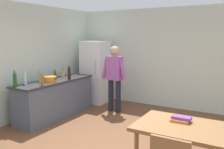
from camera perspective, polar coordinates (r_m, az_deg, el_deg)
ground_plane at (r=4.49m, az=-0.52°, el=-16.64°), size 14.00×14.00×0.00m
wall_back at (r=6.83m, az=12.39°, el=3.78°), size 6.40×0.12×2.70m
wall_left at (r=5.97m, az=-21.55°, el=2.66°), size 0.12×5.60×2.70m
kitchen_counter at (r=6.09m, az=-13.07°, el=-5.44°), size 0.64×2.20×0.90m
refrigerator at (r=7.17m, az=-3.86°, el=0.57°), size 0.70×0.67×1.80m
person at (r=6.20m, az=0.58°, el=0.02°), size 0.70×0.22×1.70m
dining_table at (r=3.49m, az=17.50°, el=-12.70°), size 1.40×0.90×0.75m
cooking_pot at (r=5.82m, az=-14.22°, el=-1.02°), size 0.40×0.28×0.12m
utensil_jar at (r=6.50m, az=-11.42°, el=0.26°), size 0.11×0.11×0.32m
bottle_beer_brown at (r=6.10m, az=-13.17°, el=-0.09°), size 0.06×0.06×0.26m
bottle_vinegar_tall at (r=5.74m, az=-16.56°, el=-0.48°), size 0.06×0.06×0.32m
bottle_wine_green at (r=5.40m, az=-21.77°, el=-1.20°), size 0.08×0.08×0.34m
bottle_water_clear at (r=5.58m, az=-19.65°, el=-1.00°), size 0.07×0.07×0.30m
bottle_oil_amber at (r=5.37m, az=-15.97°, el=-1.29°), size 0.06×0.06×0.28m
bottle_wine_dark at (r=6.03m, az=-9.97°, el=0.29°), size 0.08×0.08×0.34m
book_stack at (r=3.61m, az=15.79°, el=-9.97°), size 0.27×0.18×0.08m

